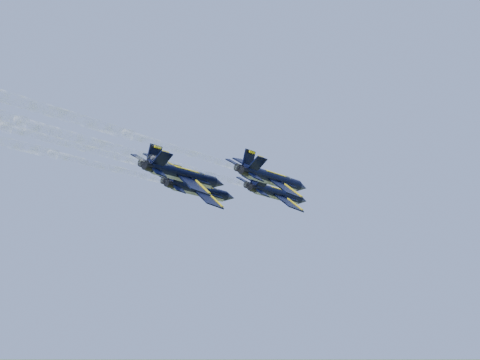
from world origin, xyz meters
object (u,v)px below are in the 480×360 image
Objects in this scene: jet_right at (273,179)px; jet_slot at (184,175)px; jet_lead at (277,194)px; jet_left at (200,190)px.

jet_right and jet_slot have the same top height.
jet_lead and jet_slot have the same top height.
jet_lead is 15.61m from jet_right.
jet_lead is 1.00× the size of jet_right.
jet_lead is 1.00× the size of jet_left.
jet_lead is 1.00× the size of jet_slot.
jet_slot is (-2.03, -24.59, 0.00)m from jet_lead.
jet_slot is at bearing -127.56° from jet_right.
jet_slot is (7.24, -13.13, 0.00)m from jet_left.
jet_left is 1.00× the size of jet_right.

